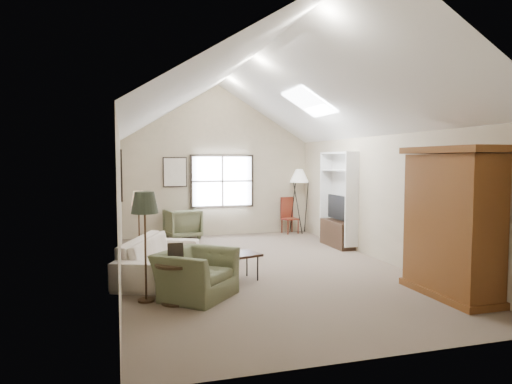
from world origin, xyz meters
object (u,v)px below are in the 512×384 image
object	(u,v)px
armoire	(452,222)
side_table	(176,283)
sofa	(160,257)
armchair_near	(196,274)
side_chair	(290,215)
coffee_table	(233,268)
armchair_far	(183,224)

from	to	relation	value
armoire	side_table	distance (m)	4.10
armoire	sofa	distance (m)	4.76
armoire	armchair_near	distance (m)	3.84
side_table	side_chair	xyz separation A→B (m)	(3.70, 5.31, 0.21)
side_table	coffee_table	bearing A→B (deg)	40.82
armoire	armchair_far	distance (m)	6.92
armchair_near	armchair_far	distance (m)	5.14
sofa	coffee_table	size ratio (longest dim) A/B	2.59
armoire	armchair_near	size ratio (longest dim) A/B	2.07
armchair_near	armchair_far	xyz separation A→B (m)	(0.45, 5.12, 0.04)
armoire	coffee_table	distance (m)	3.47
sofa	side_table	xyz separation A→B (m)	(0.10, -1.60, -0.05)
armchair_far	side_table	bearing A→B (deg)	70.21
armchair_near	coffee_table	distance (m)	1.02
sofa	armchair_far	xyz separation A→B (m)	(0.86, 3.71, 0.05)
sofa	armchair_near	bearing A→B (deg)	-142.32
coffee_table	side_chair	size ratio (longest dim) A/B	0.89
coffee_table	side_chair	xyz separation A→B (m)	(2.66, 4.42, 0.27)
armchair_near	side_chair	world-z (taller)	side_chair
coffee_table	side_chair	world-z (taller)	side_chair
side_table	side_chair	bearing A→B (deg)	55.15
armoire	side_table	world-z (taller)	armoire
armoire	side_chair	bearing A→B (deg)	92.27
armchair_near	armchair_far	world-z (taller)	armchair_far
sofa	armchair_near	size ratio (longest dim) A/B	2.16
sofa	coffee_table	xyz separation A→B (m)	(1.14, -0.70, -0.11)
armoire	side_chair	size ratio (longest dim) A/B	2.22
coffee_table	armchair_near	bearing A→B (deg)	-136.01
coffee_table	side_table	xyz separation A→B (m)	(-1.04, -0.90, 0.06)
armoire	armchair_far	xyz separation A→B (m)	(-3.18, 6.10, -0.72)
sofa	side_chair	size ratio (longest dim) A/B	2.31
armoire	coffee_table	size ratio (longest dim) A/B	2.49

